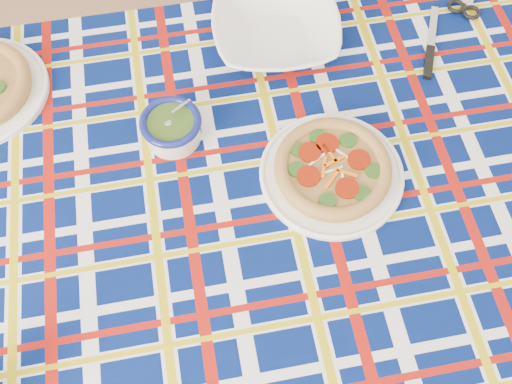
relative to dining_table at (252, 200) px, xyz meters
name	(u,v)px	position (x,y,z in m)	size (l,w,h in m)	color
dining_table	(252,200)	(0.00, 0.00, 0.00)	(1.81, 1.38, 0.75)	brown
tablecloth	(252,194)	(0.00, 0.00, 0.02)	(1.64, 1.04, 0.11)	#04134E
main_focaccia_plate	(333,169)	(0.15, -0.06, 0.11)	(0.30, 0.30, 0.06)	olive
pesto_bowl	(171,127)	(-0.10, 0.17, 0.12)	(0.13, 0.13, 0.07)	#223C10
serving_bowl	(276,31)	(0.20, 0.31, 0.11)	(0.29, 0.29, 0.07)	white
table_knife	(433,29)	(0.55, 0.19, 0.08)	(0.24, 0.02, 0.01)	silver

